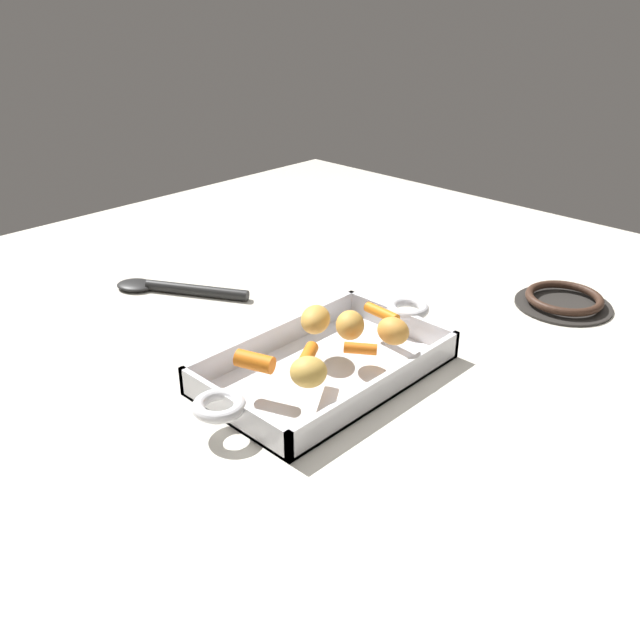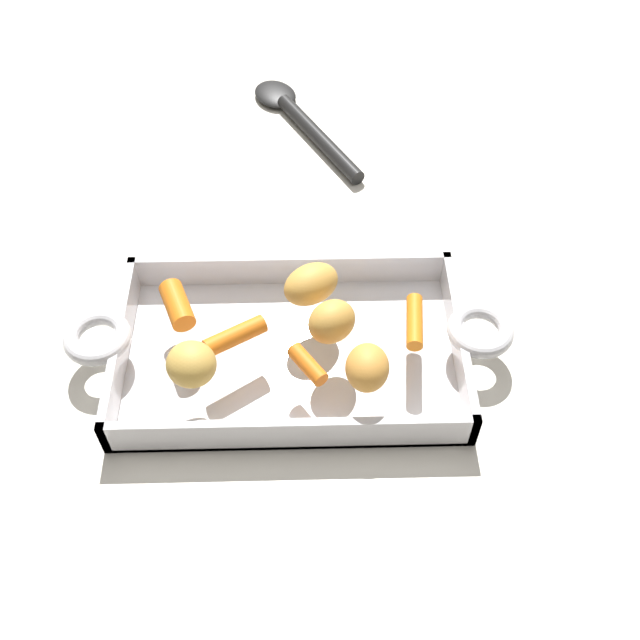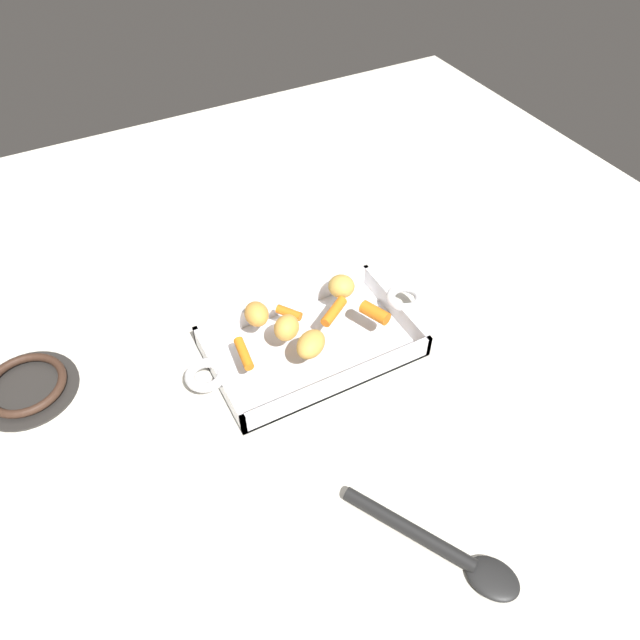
{
  "view_description": "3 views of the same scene",
  "coord_description": "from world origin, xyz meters",
  "px_view_note": "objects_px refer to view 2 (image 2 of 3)",
  "views": [
    {
      "loc": [
        0.56,
        0.53,
        0.48
      ],
      "look_at": [
        -0.0,
        -0.01,
        0.08
      ],
      "focal_mm": 37.61,
      "sensor_mm": 36.0,
      "label": 1
    },
    {
      "loc": [
        -0.02,
        0.43,
        0.58
      ],
      "look_at": [
        -0.03,
        0.0,
        0.06
      ],
      "focal_mm": 41.46,
      "sensor_mm": 36.0,
      "label": 2
    },
    {
      "loc": [
        -0.29,
        -0.58,
        0.74
      ],
      "look_at": [
        0.01,
        -0.02,
        0.08
      ],
      "focal_mm": 33.63,
      "sensor_mm": 36.0,
      "label": 3
    }
  ],
  "objects_px": {
    "baby_carrot_long": "(177,305)",
    "potato_golden_large": "(311,284)",
    "potato_whole": "(332,322)",
    "serving_spoon": "(301,119)",
    "baby_carrot_short": "(235,336)",
    "baby_carrot_center_right": "(308,364)",
    "baby_carrot_northeast": "(414,321)",
    "roasting_dish": "(290,350)",
    "potato_near_roast": "(191,364)",
    "potato_golden_small": "(367,368)"
  },
  "relations": [
    {
      "from": "roasting_dish",
      "to": "baby_carrot_short",
      "type": "height_order",
      "value": "baby_carrot_short"
    },
    {
      "from": "potato_golden_small",
      "to": "potato_near_roast",
      "type": "distance_m",
      "value": 0.15
    },
    {
      "from": "baby_carrot_northeast",
      "to": "potato_whole",
      "type": "xyz_separation_m",
      "value": [
        0.08,
        0.01,
        0.01
      ]
    },
    {
      "from": "roasting_dish",
      "to": "potato_golden_large",
      "type": "xyz_separation_m",
      "value": [
        -0.02,
        -0.04,
        0.05
      ]
    },
    {
      "from": "baby_carrot_northeast",
      "to": "potato_near_roast",
      "type": "height_order",
      "value": "potato_near_roast"
    },
    {
      "from": "potato_golden_small",
      "to": "potato_whole",
      "type": "bearing_deg",
      "value": -60.33
    },
    {
      "from": "potato_whole",
      "to": "potato_near_roast",
      "type": "distance_m",
      "value": 0.13
    },
    {
      "from": "baby_carrot_long",
      "to": "potato_whole",
      "type": "distance_m",
      "value": 0.15
    },
    {
      "from": "roasting_dish",
      "to": "baby_carrot_northeast",
      "type": "height_order",
      "value": "baby_carrot_northeast"
    },
    {
      "from": "serving_spoon",
      "to": "baby_carrot_short",
      "type": "bearing_deg",
      "value": 141.64
    },
    {
      "from": "baby_carrot_short",
      "to": "baby_carrot_northeast",
      "type": "bearing_deg",
      "value": -174.84
    },
    {
      "from": "serving_spoon",
      "to": "baby_carrot_northeast",
      "type": "bearing_deg",
      "value": 166.07
    },
    {
      "from": "baby_carrot_short",
      "to": "baby_carrot_long",
      "type": "relative_size",
      "value": 1.2
    },
    {
      "from": "baby_carrot_center_right",
      "to": "potato_golden_large",
      "type": "distance_m",
      "value": 0.09
    },
    {
      "from": "baby_carrot_short",
      "to": "potato_golden_large",
      "type": "xyz_separation_m",
      "value": [
        -0.07,
        -0.05,
        0.01
      ]
    },
    {
      "from": "roasting_dish",
      "to": "potato_golden_large",
      "type": "height_order",
      "value": "potato_golden_large"
    },
    {
      "from": "baby_carrot_long",
      "to": "serving_spoon",
      "type": "relative_size",
      "value": 0.22
    },
    {
      "from": "serving_spoon",
      "to": "baby_carrot_long",
      "type": "bearing_deg",
      "value": 132.26
    },
    {
      "from": "potato_near_roast",
      "to": "serving_spoon",
      "type": "relative_size",
      "value": 0.2
    },
    {
      "from": "potato_whole",
      "to": "potato_golden_large",
      "type": "distance_m",
      "value": 0.05
    },
    {
      "from": "baby_carrot_center_right",
      "to": "baby_carrot_long",
      "type": "height_order",
      "value": "baby_carrot_long"
    },
    {
      "from": "potato_golden_small",
      "to": "serving_spoon",
      "type": "height_order",
      "value": "potato_golden_small"
    },
    {
      "from": "roasting_dish",
      "to": "serving_spoon",
      "type": "relative_size",
      "value": 1.87
    },
    {
      "from": "baby_carrot_short",
      "to": "baby_carrot_center_right",
      "type": "bearing_deg",
      "value": 153.53
    },
    {
      "from": "potato_golden_small",
      "to": "potato_golden_large",
      "type": "xyz_separation_m",
      "value": [
        0.05,
        -0.1,
        -0.0
      ]
    },
    {
      "from": "baby_carrot_long",
      "to": "potato_near_roast",
      "type": "relative_size",
      "value": 1.09
    },
    {
      "from": "baby_carrot_center_right",
      "to": "potato_golden_small",
      "type": "bearing_deg",
      "value": 166.64
    },
    {
      "from": "potato_golden_large",
      "to": "baby_carrot_short",
      "type": "bearing_deg",
      "value": 37.33
    },
    {
      "from": "baby_carrot_northeast",
      "to": "potato_golden_small",
      "type": "bearing_deg",
      "value": 51.14
    },
    {
      "from": "roasting_dish",
      "to": "potato_golden_small",
      "type": "relative_size",
      "value": 9.1
    },
    {
      "from": "potato_near_roast",
      "to": "roasting_dish",
      "type": "bearing_deg",
      "value": -148.46
    },
    {
      "from": "roasting_dish",
      "to": "potato_whole",
      "type": "bearing_deg",
      "value": 168.78
    },
    {
      "from": "roasting_dish",
      "to": "potato_whole",
      "type": "distance_m",
      "value": 0.06
    },
    {
      "from": "baby_carrot_long",
      "to": "potato_golden_large",
      "type": "bearing_deg",
      "value": -172.18
    },
    {
      "from": "baby_carrot_center_right",
      "to": "serving_spoon",
      "type": "relative_size",
      "value": 0.19
    },
    {
      "from": "potato_whole",
      "to": "potato_golden_large",
      "type": "relative_size",
      "value": 0.83
    },
    {
      "from": "potato_near_roast",
      "to": "serving_spoon",
      "type": "xyz_separation_m",
      "value": [
        -0.1,
        -0.43,
        -0.06
      ]
    },
    {
      "from": "baby_carrot_long",
      "to": "potato_golden_small",
      "type": "relative_size",
      "value": 1.05
    },
    {
      "from": "potato_whole",
      "to": "roasting_dish",
      "type": "bearing_deg",
      "value": -11.22
    },
    {
      "from": "baby_carrot_northeast",
      "to": "potato_golden_small",
      "type": "xyz_separation_m",
      "value": [
        0.05,
        0.06,
        0.01
      ]
    },
    {
      "from": "roasting_dish",
      "to": "potato_golden_large",
      "type": "bearing_deg",
      "value": -117.99
    },
    {
      "from": "baby_carrot_northeast",
      "to": "roasting_dish",
      "type": "bearing_deg",
      "value": 0.57
    },
    {
      "from": "baby_carrot_long",
      "to": "potato_golden_small",
      "type": "height_order",
      "value": "potato_golden_small"
    },
    {
      "from": "baby_carrot_center_right",
      "to": "baby_carrot_northeast",
      "type": "distance_m",
      "value": 0.11
    },
    {
      "from": "potato_golden_small",
      "to": "potato_near_roast",
      "type": "relative_size",
      "value": 1.04
    },
    {
      "from": "potato_whole",
      "to": "serving_spoon",
      "type": "height_order",
      "value": "potato_whole"
    },
    {
      "from": "baby_carrot_long",
      "to": "potato_whole",
      "type": "height_order",
      "value": "potato_whole"
    },
    {
      "from": "roasting_dish",
      "to": "serving_spoon",
      "type": "height_order",
      "value": "roasting_dish"
    },
    {
      "from": "baby_carrot_center_right",
      "to": "serving_spoon",
      "type": "height_order",
      "value": "baby_carrot_center_right"
    },
    {
      "from": "baby_carrot_short",
      "to": "serving_spoon",
      "type": "distance_m",
      "value": 0.4
    }
  ]
}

